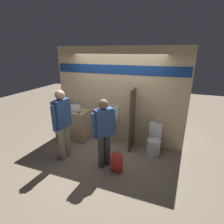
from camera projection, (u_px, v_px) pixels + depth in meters
ground_plane at (110, 150)px, 4.80m from camera, size 16.00×16.00×0.00m
display_wall at (117, 97)px, 4.87m from camera, size 3.71×0.07×2.70m
sink_counter at (73, 124)px, 5.34m from camera, size 0.98×0.56×0.91m
sink_basin at (75, 108)px, 5.21m from camera, size 0.37×0.37×0.26m
cell_phone at (79, 112)px, 4.99m from camera, size 0.07×0.14×0.01m
divider_near_counter at (132, 120)px, 4.63m from camera, size 0.03×0.50×1.67m
urinal_near_counter at (112, 118)px, 4.96m from camera, size 0.32×0.30×1.15m
toilet at (154, 142)px, 4.56m from camera, size 0.36×0.53×0.93m
person_in_vest at (62, 122)px, 4.18m from camera, size 0.24×0.61×1.75m
person_with_lanyard at (104, 131)px, 3.86m from camera, size 0.39×0.47×1.63m
shopping_bag at (117, 163)px, 3.88m from camera, size 0.25×0.14×0.55m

